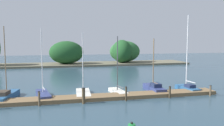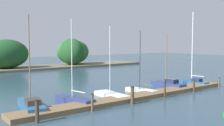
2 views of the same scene
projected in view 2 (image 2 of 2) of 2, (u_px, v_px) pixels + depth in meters
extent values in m
cube|color=brown|center=(141.00, 96.00, 22.45)|extent=(22.43, 1.80, 0.35)
cube|color=#66604C|center=(21.00, 68.00, 46.09)|extent=(49.82, 8.00, 0.40)
ellipsoid|color=#2D6633|center=(73.00, 52.00, 53.44)|extent=(7.27, 3.35, 4.92)
ellipsoid|color=#1E4C23|center=(72.00, 52.00, 51.48)|extent=(4.40, 5.87, 5.18)
ellipsoid|color=#1E4C23|center=(7.00, 54.00, 43.90)|extent=(7.29, 4.83, 4.92)
cube|color=#285684|center=(31.00, 106.00, 18.32)|extent=(1.91, 4.32, 0.56)
cube|color=#285684|center=(26.00, 102.00, 19.97)|extent=(0.84, 1.14, 0.47)
cube|color=#3D3328|center=(33.00, 101.00, 17.82)|extent=(1.12, 1.39, 0.36)
cylinder|color=#7F6647|center=(29.00, 59.00, 18.33)|extent=(0.09, 0.09, 6.15)
cube|color=navy|center=(75.00, 101.00, 20.21)|extent=(1.67, 3.78, 0.54)
cube|color=navy|center=(61.00, 98.00, 21.29)|extent=(0.70, 1.00, 0.46)
cylinder|color=silver|center=(72.00, 58.00, 20.14)|extent=(0.07, 0.07, 6.04)
cylinder|color=silver|center=(78.00, 92.00, 19.88)|extent=(0.37, 1.53, 0.07)
cube|color=silver|center=(112.00, 95.00, 22.67)|extent=(1.56, 3.82, 0.36)
cube|color=silver|center=(101.00, 93.00, 24.05)|extent=(0.79, 0.98, 0.31)
cylinder|color=silver|center=(110.00, 60.00, 22.66)|extent=(0.07, 0.07, 5.83)
cube|color=silver|center=(142.00, 91.00, 24.81)|extent=(1.43, 3.30, 0.37)
cube|color=silver|center=(130.00, 89.00, 25.80)|extent=(0.64, 0.87, 0.32)
cylinder|color=#4C4C51|center=(140.00, 60.00, 24.75)|extent=(0.10, 0.10, 5.49)
cylinder|color=#4C4C51|center=(146.00, 85.00, 24.44)|extent=(0.33, 1.59, 0.09)
cube|color=navy|center=(168.00, 85.00, 27.34)|extent=(1.18, 3.86, 0.59)
cube|color=navy|center=(156.00, 83.00, 28.71)|extent=(0.63, 0.97, 0.51)
cube|color=#1E2847|center=(172.00, 81.00, 26.92)|extent=(0.86, 1.16, 0.39)
cylinder|color=#7F6647|center=(166.00, 58.00, 27.35)|extent=(0.10, 0.10, 5.04)
cylinder|color=#7F6647|center=(170.00, 79.00, 27.04)|extent=(0.09, 1.32, 0.07)
cube|color=#285684|center=(193.00, 83.00, 29.07)|extent=(1.36, 3.26, 0.48)
cube|color=#285684|center=(182.00, 82.00, 30.10)|extent=(0.65, 0.85, 0.41)
cube|color=#1E2847|center=(197.00, 80.00, 28.75)|extent=(0.88, 1.02, 0.31)
cylinder|color=silver|center=(192.00, 47.00, 28.92)|extent=(0.11, 0.11, 7.64)
cylinder|color=silver|center=(197.00, 76.00, 28.67)|extent=(0.23, 1.55, 0.08)
cylinder|color=#3D3323|center=(37.00, 112.00, 15.40)|extent=(0.22, 0.22, 1.35)
cylinder|color=black|center=(37.00, 100.00, 15.35)|extent=(0.25, 0.25, 0.04)
cylinder|color=brown|center=(92.00, 103.00, 18.00)|extent=(0.18, 0.18, 1.20)
cylinder|color=black|center=(92.00, 94.00, 17.95)|extent=(0.20, 0.20, 0.04)
cylinder|color=#4C3D28|center=(132.00, 96.00, 20.17)|extent=(0.28, 0.28, 1.34)
cylinder|color=black|center=(132.00, 87.00, 20.11)|extent=(0.32, 0.32, 0.04)
cylinder|color=#3D3323|center=(165.00, 90.00, 22.51)|extent=(0.17, 0.17, 1.28)
cylinder|color=black|center=(165.00, 83.00, 22.46)|extent=(0.19, 0.19, 0.04)
cylinder|color=#3D3323|center=(194.00, 86.00, 25.21)|extent=(0.19, 0.19, 1.10)
cylinder|color=black|center=(194.00, 80.00, 25.17)|extent=(0.22, 0.22, 0.04)
cylinder|color=brown|center=(219.00, 83.00, 27.70)|extent=(0.17, 0.17, 1.03)
cylinder|color=black|center=(219.00, 78.00, 27.65)|extent=(0.19, 0.19, 0.04)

